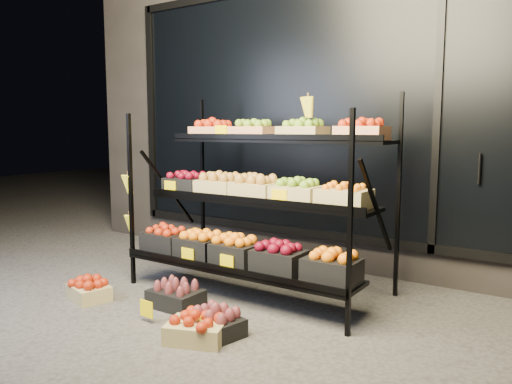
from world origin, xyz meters
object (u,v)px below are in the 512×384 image
Objects in this scene: display_rack at (254,199)px; floor_crate_midright at (196,328)px; floor_crate_midleft at (176,295)px; floor_crate_left at (89,289)px.

floor_crate_midright is at bearing -76.04° from display_rack.
floor_crate_midleft is (-0.29, -0.65, -0.69)m from display_rack.
display_rack is 4.91× the size of floor_crate_midright.
floor_crate_midright is at bearing 10.08° from floor_crate_left.
floor_crate_midleft is 0.67m from floor_crate_midright.
floor_crate_left is 1.02× the size of floor_crate_midleft.
floor_crate_left is 0.90× the size of floor_crate_midright.
floor_crate_left is at bearing 153.24° from floor_crate_midright.
floor_crate_midleft is (0.70, 0.26, 0.01)m from floor_crate_left.
floor_crate_midleft reaches higher than floor_crate_left.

